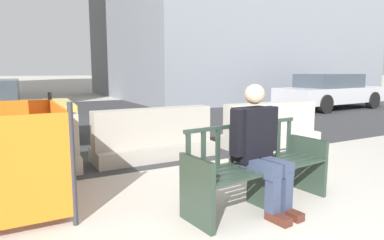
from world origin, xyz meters
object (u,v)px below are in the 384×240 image
at_px(street_bench, 257,170).
at_px(seated_person, 259,145).
at_px(car_sedan_far, 331,91).
at_px(jersey_barrier_left, 1,154).
at_px(jersey_barrier_right, 271,128).
at_px(jersey_barrier_centre, 154,138).

distance_m(street_bench, seated_person, 0.30).
height_order(street_bench, seated_person, seated_person).
xyz_separation_m(street_bench, car_sedan_far, (8.50, 6.11, 0.27)).
distance_m(jersey_barrier_left, jersey_barrier_right, 4.60).
xyz_separation_m(seated_person, car_sedan_far, (8.54, 6.17, -0.02)).
bearing_deg(jersey_barrier_centre, jersey_barrier_left, -179.04).
bearing_deg(jersey_barrier_right, seated_person, -133.70).
xyz_separation_m(jersey_barrier_left, car_sedan_far, (10.94, 3.75, 0.33)).
distance_m(street_bench, jersey_barrier_right, 3.11).
xyz_separation_m(jersey_barrier_centre, jersey_barrier_left, (-2.22, -0.04, 0.00)).
distance_m(street_bench, jersey_barrier_centre, 2.41).
relative_size(seated_person, jersey_barrier_right, 0.65).
xyz_separation_m(jersey_barrier_left, jersey_barrier_right, (4.59, -0.12, 0.00)).
xyz_separation_m(seated_person, jersey_barrier_centre, (-0.17, 2.46, -0.35)).
bearing_deg(jersey_barrier_left, jersey_barrier_centre, 0.96).
relative_size(jersey_barrier_right, car_sedan_far, 0.43).
distance_m(street_bench, jersey_barrier_left, 3.39).
relative_size(jersey_barrier_left, jersey_barrier_right, 1.00).
xyz_separation_m(street_bench, jersey_barrier_left, (-2.43, 2.36, -0.06)).
height_order(jersey_barrier_right, car_sedan_far, car_sedan_far).
relative_size(street_bench, jersey_barrier_right, 0.86).
relative_size(jersey_barrier_centre, car_sedan_far, 0.43).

